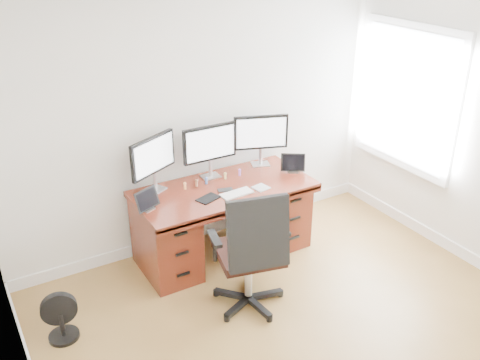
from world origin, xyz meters
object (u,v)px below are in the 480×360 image
floor_fan (61,318)px  office_chair (250,271)px  desk (223,218)px  keyboard (237,194)px  monitor_center (210,145)px

floor_fan → office_chair: bearing=-5.8°
desk → keyboard: (0.03, -0.22, 0.36)m
monitor_center → keyboard: bearing=-85.7°
keyboard → office_chair: bearing=-113.7°
office_chair → floor_fan: office_chair is taller
desk → office_chair: size_ratio=1.50×
floor_fan → keyboard: size_ratio=1.36×
monitor_center → keyboard: size_ratio=1.80×
desk → office_chair: bearing=-103.5°
floor_fan → desk: bearing=24.3°
desk → floor_fan: 1.76m
office_chair → keyboard: size_ratio=3.71×
floor_fan → keyboard: bearing=17.1°
monitor_center → keyboard: 0.56m
office_chair → monitor_center: size_ratio=2.06×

